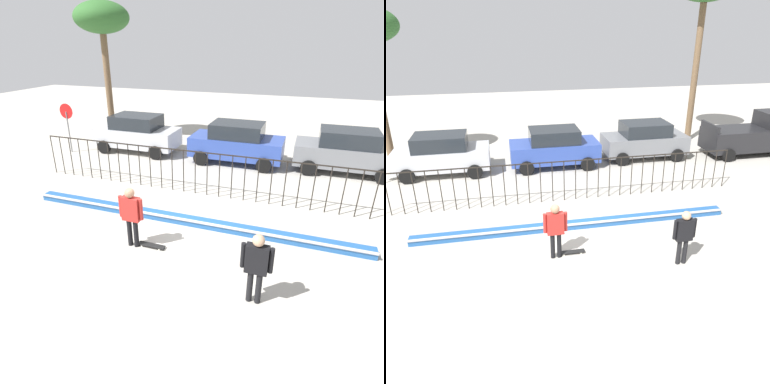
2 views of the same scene
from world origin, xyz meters
The scene contains 10 objects.
ground_plane centered at (0.00, 0.00, 0.00)m, with size 60.00×60.00×0.00m, color #ADA89E.
bowl_coping_ledge centered at (0.00, 1.01, 0.12)m, with size 11.00×0.40×0.27m.
perimeter_fence centered at (0.00, 3.31, 1.04)m, with size 14.04×0.04×1.67m.
skateboarder centered at (-0.94, -0.65, 1.07)m, with size 0.72×0.27×1.78m.
skateboard centered at (-0.43, -0.56, 0.06)m, with size 0.80×0.20×0.07m.
camera_operator centered at (2.65, -1.72, 1.04)m, with size 0.70×0.26×1.73m.
parked_car_silver centered at (-5.07, 7.35, 0.97)m, with size 4.30×2.12×1.90m.
parked_car_blue centered at (0.21, 7.32, 0.97)m, with size 4.30×2.12×1.90m.
parked_car_gray centered at (4.99, 7.64, 0.97)m, with size 4.30×2.12×1.90m.
pickup_truck centered at (10.88, 7.11, 1.04)m, with size 4.70×2.12×2.24m.
Camera 2 is at (-2.27, -10.36, 6.59)m, focal length 35.45 mm.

